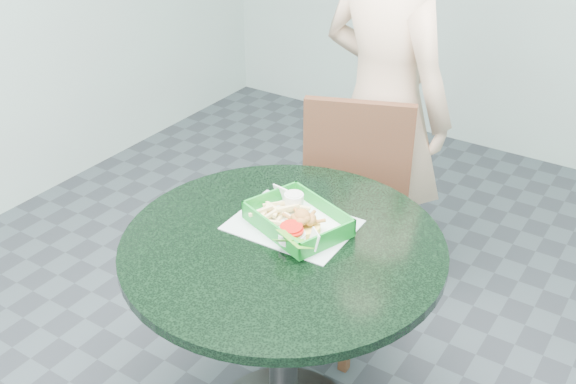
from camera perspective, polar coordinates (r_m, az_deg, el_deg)
The scene contains 9 objects.
cafe_table at distance 2.08m, azimuth -0.42°, elevation -8.50°, with size 0.95×0.95×0.75m.
dining_chair at distance 2.59m, azimuth 4.62°, elevation -1.23°, with size 0.41×0.42×0.93m.
diner_person at distance 2.66m, azimuth 8.22°, elevation 8.99°, with size 0.68×0.44×1.85m, color #CDA989.
placemat at distance 2.04m, azimuth 0.39°, elevation -3.27°, with size 0.36×0.27×0.00m, color #A2B5B3.
food_basket at distance 2.03m, azimuth 0.82°, elevation -3.08°, with size 0.29×0.21×0.06m.
crab_sandwich at distance 1.98m, azimuth 1.57°, elevation -2.84°, with size 0.11×0.11×0.07m.
fries_pile at distance 2.04m, azimuth -0.92°, elevation -2.14°, with size 0.12×0.13×0.05m, color #FFE393, non-canonical shape.
sauce_ramekin at distance 2.07m, azimuth -0.30°, elevation -1.11°, with size 0.06×0.06×0.03m.
garnish_cup at distance 1.93m, azimuth 1.33°, elevation -4.19°, with size 0.12×0.11×0.05m.
Camera 1 is at (0.90, -1.35, 1.88)m, focal length 42.00 mm.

